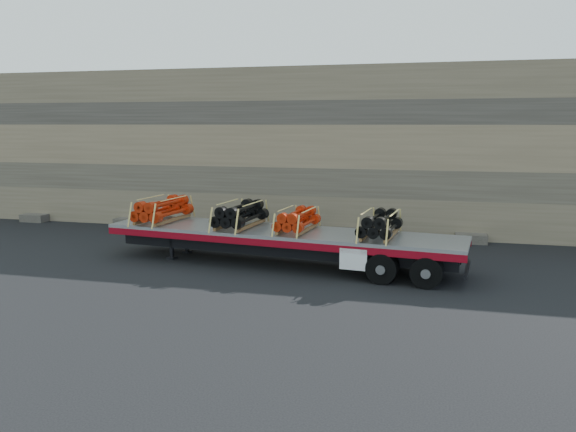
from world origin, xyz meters
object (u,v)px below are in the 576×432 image
at_px(trailer, 280,248).
at_px(bundle_rear, 380,225).
at_px(bundle_front, 163,210).
at_px(bundle_midfront, 240,215).
at_px(bundle_midrear, 297,220).

height_order(trailer, bundle_rear, bundle_rear).
distance_m(trailer, bundle_front, 4.61).
xyz_separation_m(trailer, bundle_rear, (3.28, -0.37, 0.97)).
bearing_deg(bundle_front, bundle_rear, 0.00).
distance_m(bundle_midfront, bundle_midrear, 2.04).
bearing_deg(bundle_front, trailer, 0.00).
bearing_deg(bundle_rear, bundle_midrear, 180.00).
xyz_separation_m(trailer, bundle_midfront, (-1.44, 0.16, 1.00)).
bearing_deg(bundle_midrear, bundle_midfront, 180.00).
bearing_deg(bundle_midrear, bundle_rear, -0.00).
relative_size(bundle_midrear, bundle_rear, 0.93).
xyz_separation_m(trailer, bundle_midrear, (0.59, -0.07, 0.95)).
bearing_deg(bundle_midfront, bundle_front, -180.00).
xyz_separation_m(bundle_front, bundle_midfront, (3.03, -0.34, -0.01)).
bearing_deg(trailer, bundle_midrear, -0.00).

